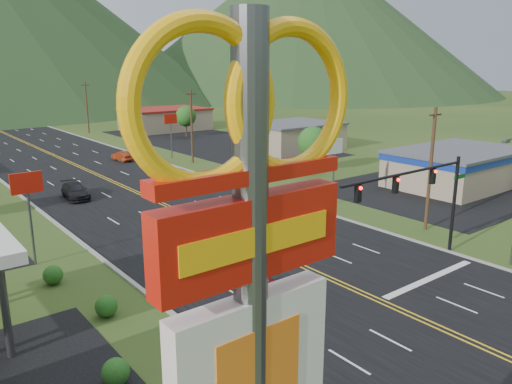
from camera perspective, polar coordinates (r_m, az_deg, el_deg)
pylon_sign at (r=8.72m, az=-0.63°, el=-11.94°), size 4.32×0.60×14.00m
traffic_signal at (r=34.50m, az=18.55°, el=0.41°), size 13.10×0.43×7.00m
building_east_near at (r=60.42m, az=22.08°, el=2.84°), size 15.40×10.40×4.10m
building_east_mid at (r=80.72m, az=4.10°, el=6.41°), size 14.40×11.40×4.30m
building_east_far at (r=107.10m, az=-10.34°, el=8.21°), size 16.40×12.40×4.50m
pole_sign_west_a at (r=36.00m, az=-24.66°, el=-0.05°), size 2.00×0.18×6.40m
pole_sign_east_a at (r=48.07m, az=8.95°, el=4.40°), size 2.00×0.18×6.40m
pole_sign_east_b at (r=73.46m, az=-9.73°, el=7.74°), size 2.00×0.18×6.40m
tree_east_a at (r=62.89m, az=6.54°, el=5.71°), size 3.84×3.84×5.82m
tree_east_b at (r=95.52m, az=-8.03°, el=8.57°), size 3.84×3.84×5.82m
utility_pole_a at (r=42.43m, az=19.32°, el=2.56°), size 1.60×0.28×10.00m
utility_pole_b at (r=69.38m, az=-7.37°, el=7.51°), size 1.60×0.28×10.00m
utility_pole_c at (r=105.59m, az=-18.75°, el=9.17°), size 1.60×0.28×10.00m
utility_pole_d at (r=143.83m, az=-24.25°, el=9.84°), size 1.60×0.28×10.00m
mountain_ne at (r=248.56m, az=5.39°, el=19.25°), size 180.00×180.00×70.00m
car_red_near at (r=28.70m, az=1.38°, el=-11.38°), size 1.89×4.33×1.45m
car_dark_mid at (r=53.82m, az=-19.93°, el=0.07°), size 2.62×5.33×1.49m
car_red_far at (r=73.25m, az=-15.03°, el=3.97°), size 1.87×4.20×1.34m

